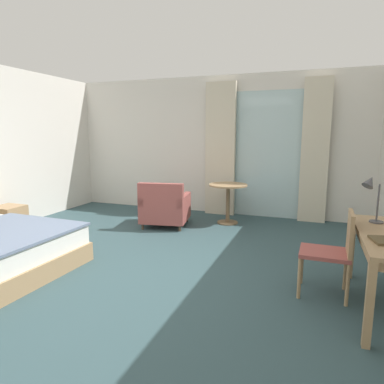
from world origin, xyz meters
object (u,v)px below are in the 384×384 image
(desk_chair, at_px, (334,249))
(desk_lamp, at_px, (372,190))
(round_cafe_table, at_px, (228,194))
(armchair_by_window, at_px, (165,208))
(nightstand, at_px, (9,220))

(desk_chair, height_order, desk_lamp, desk_lamp)
(desk_chair, bearing_deg, round_cafe_table, 125.23)
(armchair_by_window, bearing_deg, desk_lamp, -28.55)
(round_cafe_table, bearing_deg, nightstand, -149.20)
(armchair_by_window, height_order, round_cafe_table, armchair_by_window)
(nightstand, xyz_separation_m, armchair_by_window, (2.18, 1.31, 0.09))
(round_cafe_table, bearing_deg, desk_chair, -54.77)
(armchair_by_window, bearing_deg, desk_chair, -33.99)
(desk_chair, height_order, round_cafe_table, desk_chair)
(nightstand, height_order, desk_chair, desk_chair)
(desk_chair, xyz_separation_m, desk_lamp, (0.31, 0.18, 0.58))
(nightstand, bearing_deg, round_cafe_table, 30.80)
(desk_lamp, height_order, armchair_by_window, desk_lamp)
(nightstand, distance_m, armchair_by_window, 2.55)
(nightstand, height_order, armchair_by_window, armchair_by_window)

